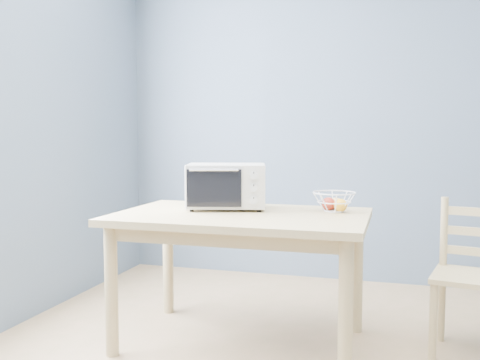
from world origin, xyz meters
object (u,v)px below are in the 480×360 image
(dining_table, at_px, (241,231))
(dining_chair, at_px, (473,279))
(fruit_basket, at_px, (335,202))
(toaster_oven, at_px, (223,185))

(dining_table, height_order, dining_chair, dining_chair)
(fruit_basket, bearing_deg, dining_chair, -0.92)
(dining_table, distance_m, toaster_oven, 0.32)
(toaster_oven, bearing_deg, dining_table, -57.15)
(dining_chair, bearing_deg, dining_table, -159.53)
(dining_chair, bearing_deg, fruit_basket, -169.46)
(fruit_basket, relative_size, dining_chair, 0.35)
(toaster_oven, relative_size, dining_chair, 0.62)
(fruit_basket, height_order, dining_chair, fruit_basket)
(toaster_oven, relative_size, fruit_basket, 1.76)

